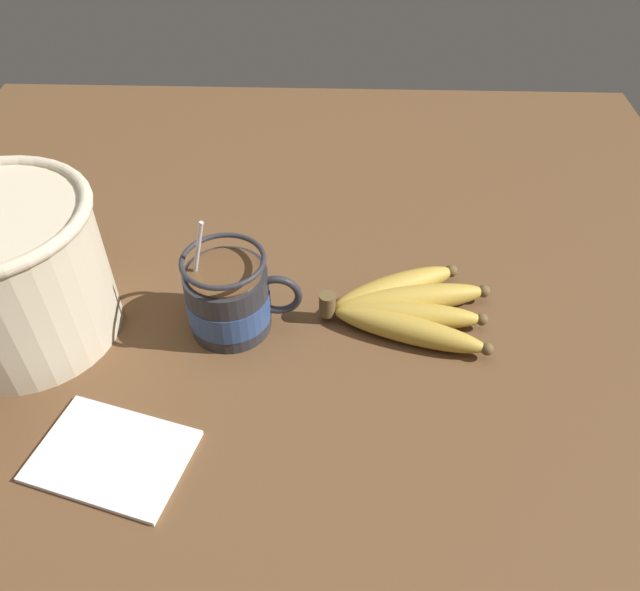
# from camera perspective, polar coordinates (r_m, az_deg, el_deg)

# --- Properties ---
(table) EXTENTS (1.23, 1.23, 0.04)m
(table) POSITION_cam_1_polar(r_m,az_deg,el_deg) (0.80, -2.86, -1.73)
(table) COLOR brown
(table) RESTS_ON ground
(coffee_mug) EXTENTS (0.14, 0.10, 0.16)m
(coffee_mug) POSITION_cam_1_polar(r_m,az_deg,el_deg) (0.74, -8.30, -0.27)
(coffee_mug) COLOR #28282D
(coffee_mug) RESTS_ON table
(banana_bunch) EXTENTS (0.21, 0.17, 0.04)m
(banana_bunch) POSITION_cam_1_polar(r_m,az_deg,el_deg) (0.77, 7.83, -1.04)
(banana_bunch) COLOR brown
(banana_bunch) RESTS_ON table
(woven_basket) EXTENTS (0.22, 0.22, 0.18)m
(woven_basket) POSITION_cam_1_polar(r_m,az_deg,el_deg) (0.78, -26.55, 2.02)
(woven_basket) COLOR beige
(woven_basket) RESTS_ON table
(napkin) EXTENTS (0.17, 0.14, 0.01)m
(napkin) POSITION_cam_1_polar(r_m,az_deg,el_deg) (0.68, -18.48, -13.72)
(napkin) COLOR white
(napkin) RESTS_ON table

